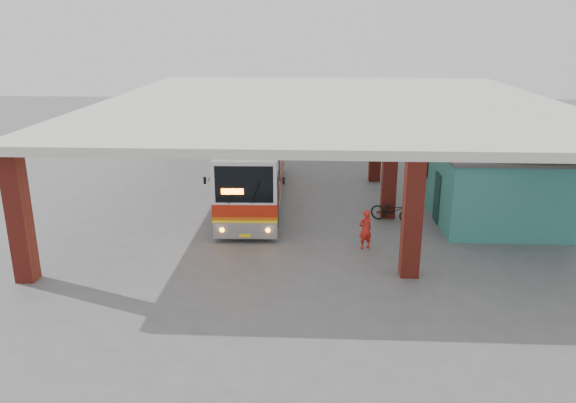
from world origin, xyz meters
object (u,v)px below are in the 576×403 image
(coach_bus, at_px, (256,165))
(pedestrian, at_px, (365,229))
(motorcycle, at_px, (393,210))
(red_chair, at_px, (421,186))

(coach_bus, xyz_separation_m, pedestrian, (4.70, -6.00, -0.95))
(motorcycle, height_order, pedestrian, pedestrian)
(red_chair, bearing_deg, motorcycle, -135.45)
(coach_bus, relative_size, motorcycle, 6.20)
(coach_bus, height_order, red_chair, coach_bus)
(red_chair, bearing_deg, coach_bus, 168.50)
(motorcycle, bearing_deg, coach_bus, 88.62)
(motorcycle, xyz_separation_m, pedestrian, (-1.40, -3.05, 0.25))
(motorcycle, bearing_deg, red_chair, -0.36)
(pedestrian, bearing_deg, red_chair, -142.66)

